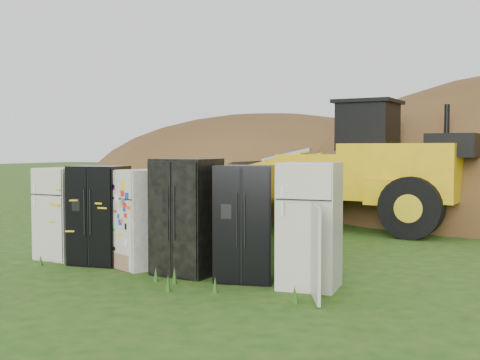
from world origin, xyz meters
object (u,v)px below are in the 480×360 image
object	(u,v)px
fridge_dark_mid	(187,217)
fridge_black_side	(99,215)
fridge_sticker	(140,219)
fridge_leftmost	(62,213)
wheel_loader	(337,165)
fridge_open_door	(310,225)
fridge_black_right	(246,223)

from	to	relation	value
fridge_dark_mid	fridge_black_side	bearing A→B (deg)	-178.85
fridge_sticker	fridge_leftmost	bearing A→B (deg)	-158.55
wheel_loader	fridge_open_door	bearing A→B (deg)	-72.62
fridge_leftmost	wheel_loader	world-z (taller)	wheel_loader
fridge_open_door	fridge_black_right	bearing A→B (deg)	171.87
fridge_dark_mid	fridge_black_right	bearing A→B (deg)	3.90
fridge_dark_mid	fridge_black_right	size ratio (longest dim) A/B	1.05
fridge_dark_mid	fridge_black_right	world-z (taller)	fridge_dark_mid
wheel_loader	fridge_sticker	bearing A→B (deg)	-98.59
fridge_black_right	fridge_open_door	distance (m)	1.02
fridge_leftmost	fridge_black_right	bearing A→B (deg)	-1.73
fridge_dark_mid	fridge_open_door	size ratio (longest dim) A/B	1.02
fridge_black_right	wheel_loader	distance (m)	6.67
fridge_dark_mid	wheel_loader	size ratio (longest dim) A/B	0.28
fridge_black_side	fridge_sticker	world-z (taller)	fridge_black_side
fridge_black_right	wheel_loader	world-z (taller)	wheel_loader
fridge_open_door	wheel_loader	bearing A→B (deg)	97.64
fridge_sticker	wheel_loader	distance (m)	6.73
fridge_black_right	fridge_leftmost	bearing A→B (deg)	164.10
fridge_black_side	fridge_black_right	world-z (taller)	fridge_black_right
fridge_black_side	fridge_open_door	world-z (taller)	fridge_open_door
fridge_leftmost	fridge_sticker	distance (m)	1.77
fridge_leftmost	fridge_black_side	world-z (taller)	fridge_black_side
fridge_black_right	wheel_loader	size ratio (longest dim) A/B	0.27
fridge_leftmost	fridge_black_right	distance (m)	3.79
fridge_leftmost	fridge_sticker	bearing A→B (deg)	-1.73
wheel_loader	fridge_dark_mid	bearing A→B (deg)	-90.26
fridge_leftmost	fridge_black_side	bearing A→B (deg)	-4.24
fridge_black_side	fridge_sticker	size ratio (longest dim) A/B	1.03
fridge_sticker	fridge_black_right	xyz separation A→B (m)	(2.02, 0.01, 0.05)
fridge_black_side	wheel_loader	bearing A→B (deg)	61.91
fridge_dark_mid	wheel_loader	distance (m)	6.67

